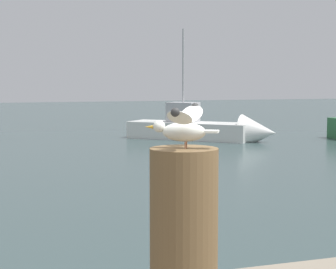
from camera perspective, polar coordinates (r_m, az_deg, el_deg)
name	(u,v)px	position (r m, az deg, el deg)	size (l,w,h in m)	color
mooring_post	(184,230)	(3.21, 1.50, -9.07)	(0.36, 0.36, 0.87)	brown
seagull	(183,125)	(3.12, 1.46, 0.88)	(0.42, 0.58, 0.23)	tan
boat_white	(209,129)	(23.81, 3.87, 0.51)	(5.30, 5.20, 4.70)	silver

